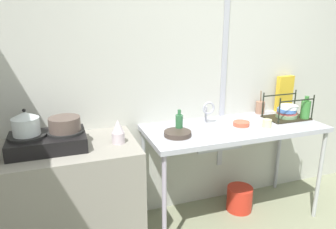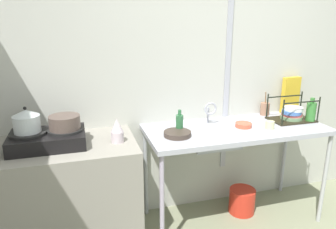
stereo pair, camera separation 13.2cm
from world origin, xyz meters
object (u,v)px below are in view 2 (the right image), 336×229
(pot_on_right_burner, at_px, (65,122))
(cereal_box, at_px, (290,95))
(stove, at_px, (48,139))
(utensil_jar, at_px, (265,109))
(faucet, at_px, (210,110))
(bottle_by_sink, at_px, (180,123))
(bottle_by_rack, at_px, (311,112))
(sink_basin, at_px, (213,138))
(cup_by_rack, at_px, (270,125))
(small_bowl_on_drainboard, at_px, (243,125))
(pot_on_left_burner, at_px, (27,121))
(dish_rack, at_px, (292,114))
(percolator, at_px, (117,131))
(frying_pan, at_px, (177,134))
(bucket_on_floor, at_px, (242,201))

(pot_on_right_burner, xyz_separation_m, cereal_box, (2.12, 0.28, 0.00))
(stove, distance_m, utensil_jar, 1.98)
(pot_on_right_burner, distance_m, faucet, 1.21)
(bottle_by_sink, distance_m, utensil_jar, 0.98)
(bottle_by_sink, xyz_separation_m, bottle_by_rack, (1.22, -0.06, 0.02))
(sink_basin, distance_m, cereal_box, 1.03)
(cup_by_rack, relative_size, small_bowl_on_drainboard, 0.53)
(utensil_jar, bearing_deg, pot_on_left_burner, -172.85)
(pot_on_right_burner, height_order, dish_rack, dish_rack)
(percolator, distance_m, faucet, 0.86)
(frying_pan, bearing_deg, dish_rack, 4.99)
(faucet, height_order, utensil_jar, utensil_jar)
(pot_on_left_burner, distance_m, faucet, 1.46)
(percolator, relative_size, frying_pan, 0.84)
(pot_on_right_burner, bearing_deg, pot_on_left_burner, 180.00)
(percolator, height_order, dish_rack, dish_rack)
(sink_basin, xyz_separation_m, bottle_by_sink, (-0.28, 0.03, 0.14))
(stove, bearing_deg, percolator, -6.71)
(faucet, relative_size, bottle_by_rack, 0.92)
(percolator, relative_size, bottle_by_rack, 0.83)
(pot_on_right_burner, relative_size, dish_rack, 0.57)
(pot_on_right_burner, xyz_separation_m, percolator, (0.37, -0.06, -0.08))
(dish_rack, relative_size, small_bowl_on_drainboard, 2.76)
(percolator, xyz_separation_m, frying_pan, (0.47, -0.01, -0.07))
(stove, distance_m, frying_pan, 0.97)
(frying_pan, height_order, cup_by_rack, cup_by_rack)
(pot_on_left_burner, distance_m, bucket_on_floor, 2.03)
(percolator, distance_m, cereal_box, 1.79)
(pot_on_left_burner, distance_m, cereal_box, 2.39)
(utensil_jar, bearing_deg, faucet, -168.74)
(pot_on_right_burner, xyz_separation_m, bucket_on_floor, (1.53, 0.05, -0.94))
(sink_basin, height_order, cereal_box, cereal_box)
(stove, bearing_deg, cereal_box, 7.04)
(dish_rack, distance_m, bucket_on_floor, 0.94)
(sink_basin, bearing_deg, small_bowl_on_drainboard, 1.42)
(pot_on_left_burner, bearing_deg, frying_pan, -3.32)
(stove, relative_size, bottle_by_rack, 2.37)
(percolator, distance_m, cup_by_rack, 1.28)
(stove, relative_size, bottle_by_sink, 2.75)
(cup_by_rack, relative_size, bottle_by_rack, 0.34)
(faucet, bearing_deg, stove, -174.17)
(faucet, relative_size, dish_rack, 0.53)
(bottle_by_sink, bearing_deg, pot_on_right_burner, -178.90)
(frying_pan, distance_m, bottle_by_sink, 0.11)
(percolator, height_order, cup_by_rack, percolator)
(cup_by_rack, height_order, cereal_box, cereal_box)
(cup_by_rack, distance_m, bucket_on_floor, 0.83)
(pot_on_right_burner, distance_m, frying_pan, 0.86)
(utensil_jar, bearing_deg, cereal_box, 3.17)
(pot_on_right_burner, relative_size, frying_pan, 1.01)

